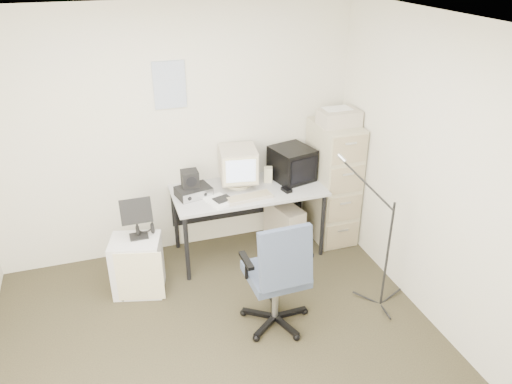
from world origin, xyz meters
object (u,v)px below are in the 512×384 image
object	(u,v)px
filing_cabinet	(332,182)
office_chair	(276,272)
desk	(248,221)
side_cart	(137,265)

from	to	relation	value
filing_cabinet	office_chair	xyz separation A→B (m)	(-1.07, -1.16, -0.13)
filing_cabinet	desk	xyz separation A→B (m)	(-0.95, -0.03, -0.29)
filing_cabinet	office_chair	bearing A→B (deg)	-132.61
filing_cabinet	desk	distance (m)	0.99
desk	office_chair	world-z (taller)	office_chair
filing_cabinet	side_cart	world-z (taller)	filing_cabinet
office_chair	desk	bearing A→B (deg)	82.34
desk	office_chair	size ratio (longest dim) A/B	1.43
filing_cabinet	desk	world-z (taller)	filing_cabinet
desk	office_chair	xyz separation A→B (m)	(-0.12, -1.13, 0.16)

